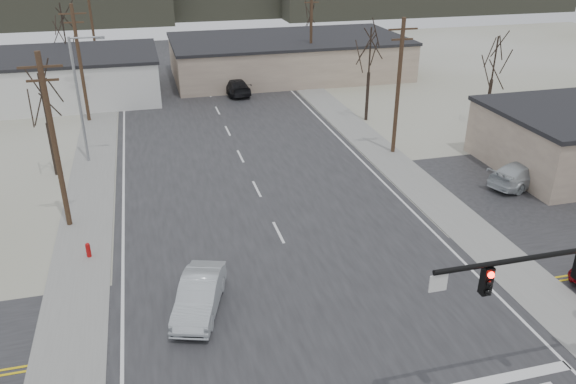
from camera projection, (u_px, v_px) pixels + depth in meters
name	position (u px, v px, depth m)	size (l,w,h in m)	color
ground	(322.00, 320.00, 24.72)	(140.00, 140.00, 0.00)	beige
main_road	(254.00, 183.00, 37.82)	(18.00, 110.00, 0.05)	#252527
cross_road	(322.00, 319.00, 24.71)	(90.00, 10.00, 0.04)	#252527
sidewalk_left	(93.00, 170.00, 39.76)	(3.00, 90.00, 0.06)	gray
sidewalk_right	(372.00, 144.00, 44.61)	(3.00, 90.00, 0.06)	gray
fire_hydrant	(88.00, 250.00, 29.18)	(0.24, 0.24, 0.87)	#A50C0C
building_left_far	(43.00, 78.00, 55.05)	(22.30, 12.30, 4.50)	silver
building_right_far	(288.00, 56.00, 64.54)	(26.30, 14.30, 4.30)	tan
upole_left_b	(54.00, 140.00, 30.33)	(2.20, 0.30, 10.00)	#40311D
upole_left_c	(80.00, 62.00, 47.81)	(2.20, 0.30, 10.00)	#40311D
upole_left_d	(92.00, 26.00, 65.29)	(2.20, 0.30, 10.00)	#40311D
upole_right_a	(398.00, 85.00, 40.84)	(2.20, 0.30, 10.00)	#40311D
upole_right_b	(311.00, 34.00, 60.07)	(2.20, 0.30, 10.00)	#40311D
streetlight_main	(81.00, 94.00, 39.29)	(2.40, 0.25, 9.00)	gray
tree_left_near	(43.00, 102.00, 36.98)	(3.30, 3.30, 7.35)	black
tree_right_mid	(370.00, 53.00, 47.76)	(3.74, 3.74, 8.33)	black
tree_left_far	(63.00, 25.00, 59.02)	(3.96, 3.96, 8.82)	black
tree_right_far	(310.00, 14.00, 71.21)	(3.52, 3.52, 7.84)	black
tree_lot	(495.00, 61.00, 46.59)	(3.52, 3.52, 7.84)	black
sedan_crossing	(199.00, 295.00, 24.96)	(1.67, 4.78, 1.58)	#A6ADB1
car_far_a	(235.00, 86.00, 57.59)	(2.23, 5.49, 1.59)	black
car_far_b	(144.00, 62.00, 68.60)	(1.48, 3.68, 1.26)	black
car_parked_silver	(522.00, 174.00, 37.22)	(2.16, 5.32, 1.54)	#B8BFC4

